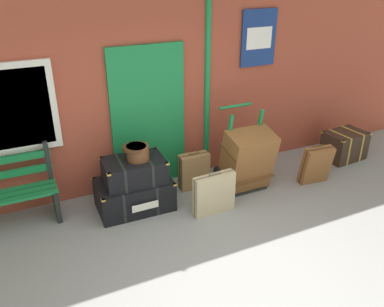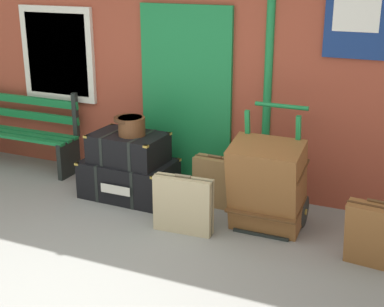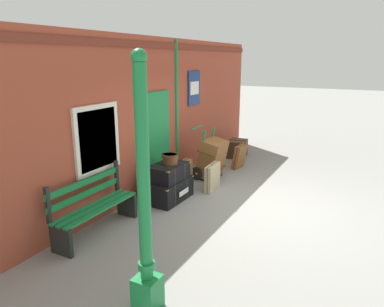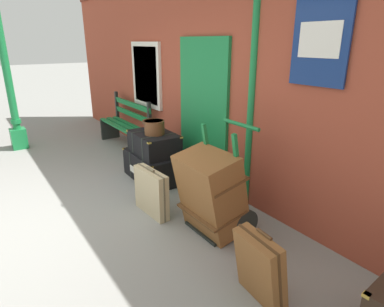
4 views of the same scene
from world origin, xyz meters
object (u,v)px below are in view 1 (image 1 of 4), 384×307
Objects in this scene: steamer_trunk_middle at (134,171)px; suitcase_tan at (316,165)px; porters_trolley at (240,167)px; large_brown_trunk at (247,160)px; suitcase_umber at (214,194)px; steamer_trunk_base at (134,194)px; suitcase_slate at (194,171)px; round_hatbox at (137,152)px; corner_trunk at (344,145)px.

steamer_trunk_middle is 2.76m from suitcase_tan.
porters_trolley is 0.27m from large_brown_trunk.
steamer_trunk_middle is 1.11m from suitcase_umber.
steamer_trunk_base is 1.68× the size of suitcase_umber.
large_brown_trunk is at bearing -27.84° from suitcase_slate.
porters_trolley is 0.90m from suitcase_umber.
round_hatbox is at bearing 169.61° from suitcase_tan.
large_brown_trunk is (0.00, -0.17, 0.20)m from porters_trolley.
suitcase_umber is 1.04× the size of suitcase_slate.
large_brown_trunk reaches higher than steamer_trunk_middle.
corner_trunk is (3.72, -0.03, -0.34)m from steamer_trunk_middle.
large_brown_trunk reaches higher than corner_trunk.
large_brown_trunk reaches higher than suitcase_tan.
suitcase_slate is (0.96, 0.17, -0.31)m from steamer_trunk_middle.
steamer_trunk_middle is 0.28m from round_hatbox.
porters_trolley is at bearing -1.22° from steamer_trunk_base.
steamer_trunk_middle is (0.02, -0.02, 0.37)m from steamer_trunk_base.
large_brown_trunk reaches higher than suitcase_slate.
corner_trunk is at bearing -0.34° from porters_trolley.
round_hatbox is at bearing 179.70° from corner_trunk.
suitcase_umber is at bearing -93.50° from suitcase_slate.
suitcase_slate is (0.91, 0.18, -0.58)m from round_hatbox.
steamer_trunk_base is 3.74m from corner_trunk.
porters_trolley is (1.67, -0.04, 0.06)m from steamer_trunk_base.
steamer_trunk_base is 2.76m from suitcase_tan.
corner_trunk is at bearing 10.37° from suitcase_umber.
suitcase_umber is at bearing -169.63° from corner_trunk.
round_hatbox is at bearing 173.57° from large_brown_trunk.
porters_trolley is at bearing 155.41° from suitcase_tan.
suitcase_umber reaches higher than corner_trunk.
steamer_trunk_middle is at bearing 165.74° from round_hatbox.
porters_trolley is at bearing -0.25° from round_hatbox.
steamer_trunk_base is at bearing 172.87° from large_brown_trunk.
round_hatbox is 0.55× the size of suitcase_tan.
round_hatbox reaches higher than suitcase_tan.
steamer_trunk_base is 0.85× the size of porters_trolley.
round_hatbox is 1.70m from porters_trolley.
steamer_trunk_base is at bearing 178.78° from porters_trolley.
steamer_trunk_middle is at bearing 149.29° from suitcase_umber.
round_hatbox is 0.29× the size of porters_trolley.
suitcase_tan is 1.08× the size of suitcase_slate.
steamer_trunk_base is 0.99m from suitcase_slate.
suitcase_umber is (-0.73, -0.35, -0.19)m from large_brown_trunk.
suitcase_tan is at bearing -16.26° from large_brown_trunk.
porters_trolley reaches higher than suitcase_slate.
steamer_trunk_middle is at bearing -42.28° from steamer_trunk_base.
suitcase_umber is (0.94, -0.56, 0.07)m from steamer_trunk_base.
suitcase_tan is at bearing -24.59° from porters_trolley.
round_hatbox is 1.65m from large_brown_trunk.
porters_trolley reaches higher than large_brown_trunk.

